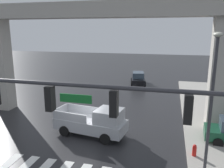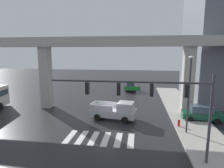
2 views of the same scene
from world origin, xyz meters
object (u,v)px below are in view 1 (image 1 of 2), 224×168
Objects in this scene: sedan_black at (138,78)px; fire_hydrant at (194,151)px; street_lamp_near_corner at (213,89)px; pickup_truck at (94,122)px; traffic_signal_mast at (119,116)px.

sedan_black is 5.34× the size of fire_hydrant.
sedan_black is 20.83m from street_lamp_near_corner.
traffic_signal_mast reaches higher than pickup_truck.
street_lamp_near_corner reaches higher than fire_hydrant.
street_lamp_near_corner is at bearing -72.13° from sedan_black.
pickup_truck is 6.27× the size of fire_hydrant.
pickup_truck is at bearing 167.96° from fire_hydrant.
fire_hydrant is (-0.40, 1.43, -4.13)m from street_lamp_near_corner.
pickup_truck is 9.33m from traffic_signal_mast.
traffic_signal_mast is at bearing -83.51° from sedan_black.
pickup_truck is at bearing -92.51° from sedan_black.
sedan_black reaches higher than fire_hydrant.
traffic_signal_mast is 1.50× the size of street_lamp_near_corner.
fire_hydrant is at bearing -71.95° from sedan_black.
street_lamp_near_corner reaches higher than pickup_truck.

